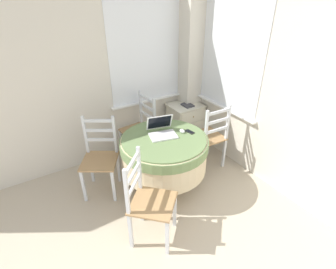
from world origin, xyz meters
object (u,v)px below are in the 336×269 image
dining_chair_near_back_window (140,129)px  corner_cabinet (185,123)px  dining_chair_near_right_window (209,137)px  cell_phone (190,132)px  dining_chair_camera_near (148,202)px  round_dining_table (164,152)px  computer_mouse (182,131)px  dining_chair_left_flank (100,158)px  laptop (162,131)px  book_on_cabinet (188,105)px

dining_chair_near_back_window → corner_cabinet: size_ratio=1.49×
dining_chair_near_right_window → dining_chair_near_back_window: bearing=134.2°
dining_chair_near_right_window → corner_cabinet: bearing=80.3°
cell_phone → corner_cabinet: 1.11m
cell_phone → dining_chair_camera_near: 1.05m
round_dining_table → dining_chair_near_right_window: (0.77, 0.07, -0.08)m
cell_phone → computer_mouse: bearing=154.6°
dining_chair_left_flank → corner_cabinet: 1.64m
laptop → cell_phone: bearing=-23.2°
laptop → dining_chair_left_flank: bearing=156.8°
round_dining_table → corner_cabinet: (0.90, 0.82, -0.22)m
dining_chair_left_flank → computer_mouse: bearing=-23.0°
corner_cabinet → computer_mouse: bearing=-128.1°
dining_chair_near_right_window → dining_chair_camera_near: 1.45m
dining_chair_camera_near → computer_mouse: bearing=35.6°
corner_cabinet → book_on_cabinet: book_on_cabinet is taller
computer_mouse → cell_phone: computer_mouse is taller
round_dining_table → dining_chair_near_right_window: 0.78m
dining_chair_camera_near → dining_chair_left_flank: bearing=98.5°
dining_chair_left_flank → round_dining_table: bearing=-30.0°
round_dining_table → dining_chair_camera_near: 0.78m
cell_phone → corner_cabinet: (0.56, 0.86, -0.41)m
corner_cabinet → cell_phone: bearing=-123.0°
dining_chair_near_back_window → dining_chair_near_right_window: same height
corner_cabinet → book_on_cabinet: 0.34m
laptop → dining_chair_near_right_window: bearing=-1.9°
round_dining_table → laptop: laptop is taller
dining_chair_left_flank → corner_cabinet: (1.58, 0.43, -0.14)m
corner_cabinet → book_on_cabinet: bearing=-89.7°
computer_mouse → dining_chair_camera_near: (-0.79, -0.56, -0.29)m
dining_chair_near_back_window → corner_cabinet: dining_chair_near_back_window is taller
dining_chair_near_right_window → book_on_cabinet: 0.74m
computer_mouse → dining_chair_near_right_window: (0.52, 0.07, -0.29)m
laptop → dining_chair_near_back_window: (0.05, 0.70, -0.31)m
laptop → dining_chair_near_back_window: size_ratio=0.39×
laptop → corner_cabinet: bearing=39.7°
computer_mouse → dining_chair_near_right_window: 0.60m
round_dining_table → cell_phone: cell_phone is taller
dining_chair_near_right_window → book_on_cabinet: bearing=79.6°
cell_phone → dining_chair_near_right_window: (0.43, 0.11, -0.27)m
dining_chair_near_back_window → laptop: bearing=-93.8°
computer_mouse → cell_phone: size_ratio=0.64×
dining_chair_camera_near → round_dining_table: bearing=47.0°
laptop → book_on_cabinet: bearing=37.7°
book_on_cabinet → corner_cabinet: bearing=90.3°
computer_mouse → dining_chair_left_flank: size_ratio=0.08×
round_dining_table → cell_phone: 0.40m
round_dining_table → book_on_cabinet: size_ratio=5.86×
round_dining_table → dining_chair_near_back_window: (0.07, 0.79, -0.08)m
round_dining_table → computer_mouse: computer_mouse is taller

